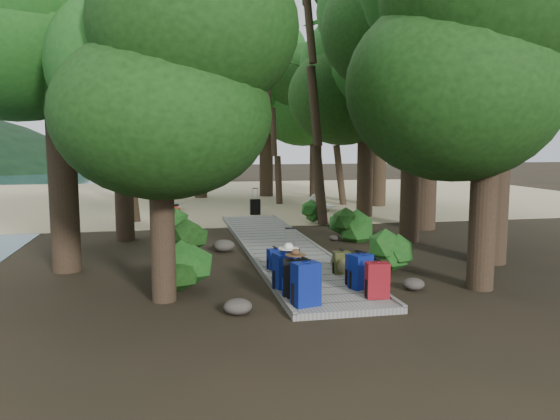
{
  "coord_description": "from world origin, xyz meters",
  "views": [
    {
      "loc": [
        -2.91,
        -13.38,
        2.89
      ],
      "look_at": [
        0.14,
        1.67,
        1.0
      ],
      "focal_mm": 35.0,
      "sensor_mm": 36.0,
      "label": 1
    }
  ],
  "objects": [
    {
      "name": "backpack_right_c",
      "position": [
        0.64,
        -3.43,
        0.46
      ],
      "size": [
        0.41,
        0.3,
        0.67
      ],
      "primitive_type": null,
      "rotation": [
        0.0,
        0.0,
        -0.05
      ],
      "color": "navy",
      "rests_on": "boardwalk"
    },
    {
      "name": "hat_brown",
      "position": [
        -0.72,
        -3.97,
        0.94
      ],
      "size": [
        0.37,
        0.37,
        0.11
      ],
      "primitive_type": null,
      "color": "#51351E",
      "rests_on": "backpack_left_b"
    },
    {
      "name": "duffel_right_khaki",
      "position": [
        0.74,
        -2.3,
        0.29
      ],
      "size": [
        0.49,
        0.6,
        0.35
      ],
      "primitive_type": null,
      "rotation": [
        0.0,
        0.0,
        0.29
      ],
      "color": "olive",
      "rests_on": "boardwalk"
    },
    {
      "name": "palm_right_a",
      "position": [
        2.53,
        5.36,
        4.16
      ],
      "size": [
        4.88,
        4.88,
        8.31
      ],
      "primitive_type": null,
      "color": "#183C11",
      "rests_on": "ground"
    },
    {
      "name": "kayak",
      "position": [
        -2.77,
        10.36,
        0.18
      ],
      "size": [
        1.56,
        3.3,
        0.32
      ],
      "primitive_type": "ellipsoid",
      "rotation": [
        0.0,
        0.0,
        0.28
      ],
      "color": "#B1170F",
      "rests_on": "sand_beach"
    },
    {
      "name": "shrub_right_b",
      "position": [
        2.28,
        1.84,
        0.5
      ],
      "size": [
        1.12,
        1.12,
        1.01
      ],
      "primitive_type": null,
      "color": "#164B17",
      "rests_on": "ground"
    },
    {
      "name": "palm_right_c",
      "position": [
        2.42,
        12.11,
        3.41
      ],
      "size": [
        4.29,
        4.29,
        6.82
      ],
      "primitive_type": null,
      "color": "#183C11",
      "rests_on": "ground"
    },
    {
      "name": "suitcase_on_boardwalk",
      "position": [
        -0.52,
        -2.63,
        0.42
      ],
      "size": [
        0.44,
        0.33,
        0.6
      ],
      "primitive_type": null,
      "rotation": [
        0.0,
        0.0,
        -0.35
      ],
      "color": "black",
      "rests_on": "boardwalk"
    },
    {
      "name": "palm_left_a",
      "position": [
        -4.43,
        7.1,
        3.77
      ],
      "size": [
        4.73,
        4.73,
        7.53
      ],
      "primitive_type": null,
      "color": "#183C11",
      "rests_on": "ground"
    },
    {
      "name": "hat_white",
      "position": [
        -0.73,
        -3.43,
        0.96
      ],
      "size": [
        0.39,
        0.39,
        0.13
      ],
      "primitive_type": null,
      "color": "silver",
      "rests_on": "backpack_left_c"
    },
    {
      "name": "ground",
      "position": [
        0.0,
        0.0,
        0.0
      ],
      "size": [
        120.0,
        120.0,
        0.0
      ],
      "primitive_type": "plane",
      "color": "black",
      "rests_on": "ground"
    },
    {
      "name": "tree_back_a",
      "position": [
        -1.3,
        15.67,
        4.71
      ],
      "size": [
        5.44,
        5.44,
        9.41
      ],
      "primitive_type": null,
      "color": "black",
      "rests_on": "ground"
    },
    {
      "name": "sand_beach",
      "position": [
        0.0,
        16.0,
        0.01
      ],
      "size": [
        40.0,
        22.0,
        0.02
      ],
      "primitive_type": "cube",
      "color": "tan",
      "rests_on": "ground"
    },
    {
      "name": "palm_right_b",
      "position": [
        5.03,
        11.21,
        4.2
      ],
      "size": [
        4.35,
        4.35,
        8.41
      ],
      "primitive_type": null,
      "color": "#183C11",
      "rests_on": "ground"
    },
    {
      "name": "shrub_right_a",
      "position": [
        1.91,
        -2.07,
        0.44
      ],
      "size": [
        0.99,
        0.99,
        0.89
      ],
      "primitive_type": null,
      "color": "#164B17",
      "rests_on": "ground"
    },
    {
      "name": "backpack_left_c",
      "position": [
        -0.8,
        -3.44,
        0.51
      ],
      "size": [
        0.48,
        0.4,
        0.78
      ],
      "primitive_type": null,
      "rotation": [
        0.0,
        0.0,
        0.27
      ],
      "color": "navy",
      "rests_on": "boardwalk"
    },
    {
      "name": "tree_right_d",
      "position": [
        5.45,
        3.54,
        5.91
      ],
      "size": [
        6.45,
        6.45,
        11.82
      ],
      "primitive_type": null,
      "color": "black",
      "rests_on": "ground"
    },
    {
      "name": "backpack_right_d",
      "position": [
        0.64,
        -2.46,
        0.38
      ],
      "size": [
        0.35,
        0.26,
        0.53
      ],
      "primitive_type": null,
      "rotation": [
        0.0,
        0.0,
        -0.03
      ],
      "color": "#3B3F1A",
      "rests_on": "boardwalk"
    },
    {
      "name": "tree_left_a",
      "position": [
        -3.06,
        -3.37,
        3.17
      ],
      "size": [
        3.8,
        3.8,
        6.34
      ],
      "primitive_type": null,
      "color": "black",
      "rests_on": "ground"
    },
    {
      "name": "tree_back_b",
      "position": [
        2.24,
        15.8,
        5.24
      ],
      "size": [
        5.87,
        5.87,
        10.48
      ],
      "primitive_type": null,
      "color": "black",
      "rests_on": "ground"
    },
    {
      "name": "shrub_left_b",
      "position": [
        -2.35,
        0.76,
        0.44
      ],
      "size": [
        0.98,
        0.98,
        0.88
      ],
      "primitive_type": null,
      "color": "#164B17",
      "rests_on": "ground"
    },
    {
      "name": "rock_right_c",
      "position": [
        1.85,
        1.97,
        0.09
      ],
      "size": [
        0.32,
        0.28,
        0.17
      ],
      "primitive_type": null,
      "color": "#4C473F",
      "rests_on": "ground"
    },
    {
      "name": "tree_left_c",
      "position": [
        -4.25,
        3.35,
        3.92
      ],
      "size": [
        4.51,
        4.51,
        7.84
      ],
      "primitive_type": null,
      "color": "black",
      "rests_on": "ground"
    },
    {
      "name": "tree_left_b",
      "position": [
        -5.24,
        -0.53,
        4.53
      ],
      "size": [
        5.03,
        5.03,
        9.06
      ],
      "primitive_type": null,
      "color": "black",
      "rests_on": "ground"
    },
    {
      "name": "tree_right_c",
      "position": [
        3.97,
        1.4,
        4.1
      ],
      "size": [
        4.74,
        4.74,
        8.21
      ],
      "primitive_type": null,
      "color": "black",
      "rests_on": "ground"
    },
    {
      "name": "rock_right_d",
      "position": [
        3.03,
        4.44,
        0.15
      ],
      "size": [
        0.55,
        0.5,
        0.3
      ],
      "primitive_type": null,
      "color": "#4C473F",
      "rests_on": "ground"
    },
    {
      "name": "backpack_left_a",
      "position": [
        -0.67,
        -4.56,
        0.54
      ],
      "size": [
        0.51,
        0.41,
        0.84
      ],
      "primitive_type": null,
      "rotation": [
        0.0,
        0.0,
        0.24
      ],
      "color": "navy",
      "rests_on": "boardwalk"
    },
    {
      "name": "tree_right_e",
      "position": [
        4.62,
        6.94,
        4.52
      ],
      "size": [
        5.03,
        5.03,
        9.05
      ],
      "primitive_type": null,
      "color": "black",
      "rests_on": "ground"
    },
    {
      "name": "shrub_left_c",
      "position": [
        -2.96,
        4.12,
        0.53
      ],
      "size": [
        1.17,
        1.17,
        1.05
      ],
      "primitive_type": null,
      "color": "#164B17",
      "rests_on": "ground"
    },
    {
      "name": "tree_right_a",
      "position": [
        3.1,
        -3.77,
        3.71
      ],
      "size": [
        4.45,
        4.45,
        7.41
      ],
      "primitive_type": null,
      "color": "black",
      "rests_on": "ground"
    },
    {
      "name": "shrub_right_c",
      "position": [
        2.22,
        5.48,
        0.37
      ],
      "size": [
        0.82,
        0.82,
        0.74
      ],
      "primitive_type": null,
      "color": "#164B17",
      "rests_on": "ground"
    },
    {
      "name": "shrub_left_a",
      "position": [
        -2.63,
        -2.65,
        0.47
      ],
      "size": [
        1.05,
        1.05,
        0.94
      ],
      "primitive_type": null,
      "color": "#164B17",
      "rests_on": "ground"
    },
    {
      "name": "rock_left_d",
      "position": [
        -2.13,
        2.64,
        0.08
      ],
      "size": [
        0.29,
        0.26,
        0.16
      ],
      "primitive_type": null,
      "color": "#4C473F",
      "rests_on": "ground"
    },
    {
      "name": "rock_left_a",
      "position": [
        -1.83,
        -4.44,
        0.13
      ],
      "size": [
        0.49,
        0.44,
        0.27
      ],
      "primitive_type": null,
      "color": "#4C473F",
      "rests_on": "ground"
    },
    {
      "name": "backpack_right_a",
      "position": [
        0.7,
        -4.35,
        0.48
      ],
      "size": [
        0.43,
        0.33,
        0.72
      ],
      "primitive_type": null,
      "rotation": [
        0.0,
        0.0,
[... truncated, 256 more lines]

